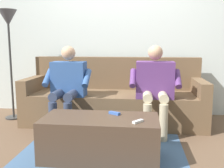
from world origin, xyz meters
name	(u,v)px	position (x,y,z in m)	size (l,w,h in m)	color
ground_plane	(107,140)	(0.00, 0.60, 0.00)	(8.00, 8.00, 0.00)	brown
back_wall	(118,32)	(0.00, -0.67, 1.28)	(4.52, 0.06, 2.55)	silver
couch	(114,101)	(0.00, -0.13, 0.30)	(2.44, 0.82, 0.90)	brown
coffee_table	(100,138)	(0.00, 1.07, 0.20)	(1.10, 0.53, 0.40)	#4C3828
person_left_seated	(155,83)	(-0.55, 0.25, 0.62)	(0.61, 0.56, 1.08)	#5B3370
person_right_seated	(67,83)	(0.55, 0.29, 0.60)	(0.58, 0.56, 1.07)	#335693
remote_blue	(115,113)	(-0.12, 0.95, 0.42)	(0.12, 0.04, 0.03)	#3860B7
remote_white	(138,121)	(-0.36, 1.19, 0.41)	(0.12, 0.03, 0.02)	white
floor_rug	(103,151)	(0.00, 0.93, 0.00)	(1.65, 1.57, 0.01)	#426084
floor_lamp	(9,29)	(1.50, -0.12, 1.30)	(0.25, 0.25, 1.57)	#2D2D2D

